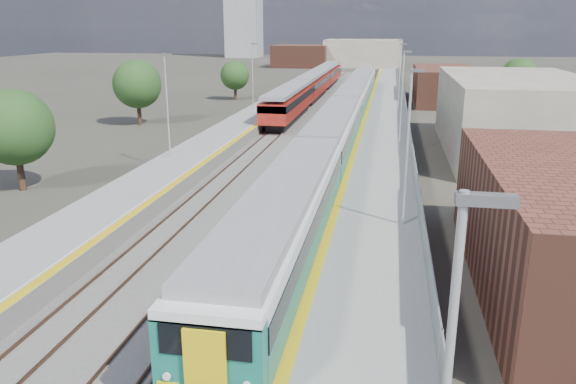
# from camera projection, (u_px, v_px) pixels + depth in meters

# --- Properties ---
(ground) EXTENTS (320.00, 320.00, 0.00)m
(ground) POSITION_uv_depth(u_px,v_px,m) (330.00, 135.00, 55.34)
(ground) COLOR #47443A
(ground) RESTS_ON ground
(ballast_bed) EXTENTS (10.50, 155.00, 0.06)m
(ballast_bed) POSITION_uv_depth(u_px,v_px,m) (311.00, 130.00, 58.07)
(ballast_bed) COLOR #565451
(ballast_bed) RESTS_ON ground
(tracks) EXTENTS (8.96, 160.00, 0.17)m
(tracks) POSITION_uv_depth(u_px,v_px,m) (319.00, 127.00, 59.53)
(tracks) COLOR #4C3323
(tracks) RESTS_ON ground
(platform_right) EXTENTS (4.70, 155.00, 8.52)m
(platform_right) POSITION_uv_depth(u_px,v_px,m) (385.00, 127.00, 56.63)
(platform_right) COLOR slate
(platform_right) RESTS_ON ground
(platform_left) EXTENTS (4.30, 155.00, 8.52)m
(platform_left) POSITION_uv_depth(u_px,v_px,m) (247.00, 123.00, 59.09)
(platform_left) COLOR slate
(platform_left) RESTS_ON ground
(buildings) EXTENTS (72.00, 185.50, 40.00)m
(buildings) POSITION_uv_depth(u_px,v_px,m) (297.00, 25.00, 138.99)
(buildings) COLOR brown
(buildings) RESTS_ON ground
(green_train) EXTENTS (3.01, 83.78, 3.32)m
(green_train) POSITION_uv_depth(u_px,v_px,m) (345.00, 114.00, 53.49)
(green_train) COLOR black
(green_train) RESTS_ON ground
(red_train) EXTENTS (2.92, 59.22, 3.69)m
(red_train) POSITION_uv_depth(u_px,v_px,m) (313.00, 84.00, 81.95)
(red_train) COLOR black
(red_train) RESTS_ON ground
(tree_a) EXTENTS (4.87, 4.87, 6.60)m
(tree_a) POSITION_uv_depth(u_px,v_px,m) (15.00, 128.00, 35.69)
(tree_a) COLOR #382619
(tree_a) RESTS_ON ground
(tree_b) EXTENTS (5.15, 5.15, 6.97)m
(tree_b) POSITION_uv_depth(u_px,v_px,m) (137.00, 84.00, 59.98)
(tree_b) COLOR #382619
(tree_b) RESTS_ON ground
(tree_c) EXTENTS (4.17, 4.17, 5.65)m
(tree_c) POSITION_uv_depth(u_px,v_px,m) (235.00, 75.00, 80.88)
(tree_c) COLOR #382619
(tree_c) RESTS_ON ground
(tree_d) EXTENTS (4.79, 4.79, 6.49)m
(tree_d) POSITION_uv_depth(u_px,v_px,m) (519.00, 77.00, 71.88)
(tree_d) COLOR #382619
(tree_d) RESTS_ON ground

